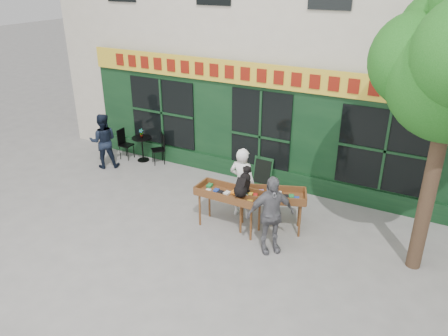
% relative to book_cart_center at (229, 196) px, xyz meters
% --- Properties ---
extents(ground, '(80.00, 80.00, 0.00)m').
position_rel_book_cart_center_xyz_m(ground, '(-0.39, 0.20, -0.82)').
color(ground, slate).
rests_on(ground, ground).
extents(book_cart_center, '(1.50, 0.62, 0.99)m').
position_rel_book_cart_center_xyz_m(book_cart_center, '(0.00, 0.00, 0.00)').
color(book_cart_center, brown).
rests_on(book_cart_center, ground).
extents(dog, '(0.34, 0.60, 0.60)m').
position_rel_book_cart_center_xyz_m(dog, '(0.35, -0.05, 0.47)').
color(dog, black).
rests_on(dog, book_cart_center).
extents(woman, '(0.64, 0.42, 1.74)m').
position_rel_book_cart_center_xyz_m(woman, '(0.00, 0.65, 0.05)').
color(woman, white).
rests_on(woman, ground).
extents(book_cart_right, '(1.62, 1.12, 0.99)m').
position_rel_book_cart_center_xyz_m(book_cart_right, '(0.85, 0.37, 0.00)').
color(book_cart_right, brown).
rests_on(book_cart_right, ground).
extents(man_right, '(1.03, 0.98, 1.72)m').
position_rel_book_cart_center_xyz_m(man_right, '(1.15, -0.38, 0.04)').
color(man_right, '#5B5B60').
rests_on(man_right, ground).
extents(bistro_table, '(0.60, 0.60, 0.76)m').
position_rel_book_cart_center_xyz_m(bistro_table, '(-4.17, 2.17, -0.28)').
color(bistro_table, black).
rests_on(bistro_table, ground).
extents(bistro_chair_left, '(0.38, 0.38, 0.95)m').
position_rel_book_cart_center_xyz_m(bistro_chair_left, '(-4.81, 2.07, -0.26)').
color(bistro_chair_left, black).
rests_on(bistro_chair_left, ground).
extents(bistro_chair_right, '(0.51, 0.51, 0.95)m').
position_rel_book_cart_center_xyz_m(bistro_chair_right, '(-3.56, 2.29, -0.26)').
color(bistro_chair_right, black).
rests_on(bistro_chair_right, ground).
extents(potted_plant, '(0.17, 0.14, 0.27)m').
position_rel_book_cart_center_xyz_m(potted_plant, '(-4.17, 2.17, 0.08)').
color(potted_plant, gray).
rests_on(potted_plant, bistro_table).
extents(man_left, '(1.02, 0.99, 1.65)m').
position_rel_book_cart_center_xyz_m(man_left, '(-4.87, 1.27, 0.00)').
color(man_left, black).
rests_on(man_left, ground).
extents(chalkboard, '(0.57, 0.21, 0.79)m').
position_rel_book_cart_center_xyz_m(chalkboard, '(-0.22, 2.39, -0.42)').
color(chalkboard, black).
rests_on(chalkboard, ground).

